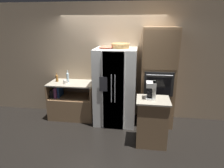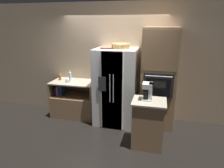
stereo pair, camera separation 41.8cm
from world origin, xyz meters
name	(u,v)px [view 1 (the left image)]	position (x,y,z in m)	size (l,w,h in m)	color
ground_plane	(109,121)	(0.00, 0.00, 0.00)	(20.00, 20.00, 0.00)	black
wall_back	(112,62)	(0.00, 0.50, 1.40)	(12.00, 0.06, 2.80)	tan
counter_left	(73,104)	(-0.97, 0.14, 0.34)	(1.12, 0.65, 0.92)	#93704C
refrigerator	(116,87)	(0.14, 0.06, 0.89)	(0.94, 0.85, 1.78)	white
wall_oven	(158,78)	(1.10, 0.14, 1.12)	(0.75, 0.72, 2.24)	#93704C
island_counter	(152,122)	(0.96, -0.78, 0.47)	(0.62, 0.54, 0.94)	#93704C
wicker_basket	(120,46)	(0.24, 0.10, 1.84)	(0.41, 0.41, 0.11)	tan
fruit_bowl	(106,47)	(-0.08, 0.04, 1.81)	(0.31, 0.31, 0.06)	#DB664C
bottle_tall	(57,78)	(-1.35, 0.18, 1.01)	(0.07, 0.07, 0.22)	brown
bottle_short	(68,77)	(-1.06, 0.18, 1.05)	(0.06, 0.06, 0.30)	silver
mug	(65,82)	(-1.08, 0.03, 0.96)	(0.12, 0.09, 0.09)	silver
coffee_maker	(152,90)	(0.93, -0.73, 1.12)	(0.18, 0.22, 0.32)	white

